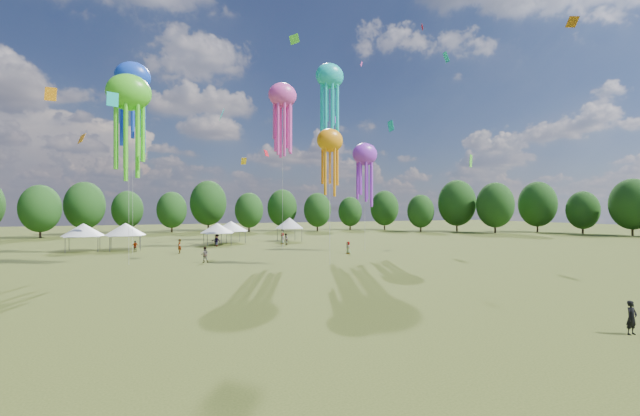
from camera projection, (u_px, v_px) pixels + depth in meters
name	position (u px, v px, depth m)	size (l,w,h in m)	color
ground	(463.00, 340.00, 18.88)	(300.00, 300.00, 0.00)	#384416
observer_main	(632.00, 318.00, 19.65)	(0.58, 0.38, 1.60)	black
spectator_near	(205.00, 255.00, 45.79)	(0.84, 0.65, 1.73)	gray
spectators_far	(243.00, 241.00, 63.95)	(26.42, 19.24, 1.92)	gray
festival_tents	(195.00, 227.00, 66.38)	(37.51, 11.88, 4.31)	#47474C
show_kites	(265.00, 108.00, 59.73)	(37.55, 30.55, 32.01)	#4FE024
small_kites	(253.00, 27.00, 57.00)	(66.78, 55.64, 44.47)	#4FE024
treeline	(193.00, 205.00, 74.25)	(201.57, 95.24, 13.43)	#38281C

